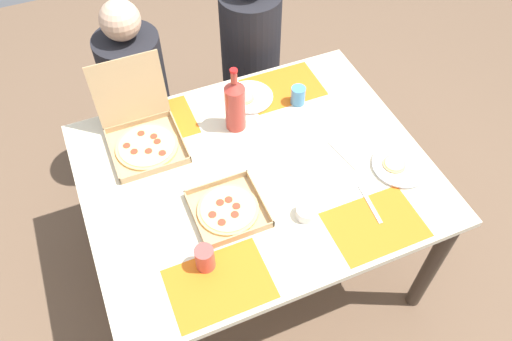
{
  "coord_description": "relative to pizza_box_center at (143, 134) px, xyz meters",
  "views": [
    {
      "loc": [
        -0.51,
        -1.21,
        2.41
      ],
      "look_at": [
        0.0,
        0.0,
        0.78
      ],
      "focal_mm": 35.26,
      "sensor_mm": 36.0,
      "label": 1
    }
  ],
  "objects": [
    {
      "name": "diner_right_seat",
      "position": [
        0.7,
        0.5,
        -0.27
      ],
      "size": [
        0.32,
        0.32,
        1.23
      ],
      "color": "black",
      "rests_on": "ground_plane"
    },
    {
      "name": "placemat_far_right",
      "position": [
        0.7,
        0.09,
        -0.05
      ],
      "size": [
        0.36,
        0.26,
        0.0
      ],
      "primitive_type": "cube",
      "color": "orange",
      "rests_on": "dining_table"
    },
    {
      "name": "plate_far_left",
      "position": [
        0.95,
        -0.55,
        -0.04
      ],
      "size": [
        0.24,
        0.24,
        0.03
      ],
      "color": "white",
      "rests_on": "dining_table"
    },
    {
      "name": "cup_dark",
      "position": [
        0.72,
        -0.03,
        -0.01
      ],
      "size": [
        0.07,
        0.07,
        0.09
      ],
      "primitive_type": "cylinder",
      "color": "teal",
      "rests_on": "dining_table"
    },
    {
      "name": "pizza_box_center",
      "position": [
        0.0,
        0.0,
        0.0
      ],
      "size": [
        0.31,
        0.36,
        0.34
      ],
      "color": "tan",
      "rests_on": "dining_table"
    },
    {
      "name": "placemat_near_left",
      "position": [
        0.07,
        -0.76,
        -0.05
      ],
      "size": [
        0.36,
        0.26,
        0.0
      ],
      "primitive_type": "cube",
      "color": "orange",
      "rests_on": "dining_table"
    },
    {
      "name": "placemat_far_left",
      "position": [
        0.07,
        0.09,
        -0.05
      ],
      "size": [
        0.36,
        0.26,
        0.0
      ],
      "primitive_type": "cube",
      "color": "orange",
      "rests_on": "dining_table"
    },
    {
      "name": "plate_near_right",
      "position": [
        0.52,
        0.08,
        -0.04
      ],
      "size": [
        0.22,
        0.22,
        0.03
      ],
      "color": "white",
      "rests_on": "dining_table"
    },
    {
      "name": "fork_by_near_right",
      "position": [
        0.76,
        -0.4,
        -0.05
      ],
      "size": [
        0.05,
        0.19,
        0.0
      ],
      "primitive_type": "cube",
      "rotation": [
        0.0,
        0.0,
        4.9
      ],
      "color": "#B7B7BC",
      "rests_on": "dining_table"
    },
    {
      "name": "cup_spare",
      "position": [
        0.05,
        -0.67,
        0.0
      ],
      "size": [
        0.07,
        0.07,
        0.1
      ],
      "primitive_type": "cylinder",
      "color": "#BF4742",
      "rests_on": "dining_table"
    },
    {
      "name": "ground_plane",
      "position": [
        0.39,
        -0.34,
        -0.83
      ],
      "size": [
        6.0,
        6.0,
        0.0
      ],
      "primitive_type": "plane",
      "color": "brown"
    },
    {
      "name": "pizza_box_corner_right",
      "position": [
        0.21,
        -0.48,
        -0.04
      ],
      "size": [
        0.27,
        0.27,
        0.04
      ],
      "color": "tan",
      "rests_on": "dining_table"
    },
    {
      "name": "diner_left_seat",
      "position": [
        0.07,
        0.5,
        -0.31
      ],
      "size": [
        0.32,
        0.32,
        1.16
      ],
      "color": "black",
      "rests_on": "ground_plane"
    },
    {
      "name": "placemat_near_right",
      "position": [
        0.7,
        -0.76,
        -0.05
      ],
      "size": [
        0.36,
        0.26,
        0.0
      ],
      "primitive_type": "cube",
      "color": "orange",
      "rests_on": "dining_table"
    },
    {
      "name": "soda_bottle",
      "position": [
        0.4,
        -0.06,
        0.08
      ],
      "size": [
        0.09,
        0.09,
        0.32
      ],
      "color": "#B2382D",
      "rests_on": "dining_table"
    },
    {
      "name": "dining_table",
      "position": [
        0.39,
        -0.34,
        -0.16
      ],
      "size": [
        1.42,
        1.15,
        0.78
      ],
      "color": "#3F3328",
      "rests_on": "ground_plane"
    },
    {
      "name": "fork_by_near_left",
      "position": [
        0.74,
        -0.67,
        -0.05
      ],
      "size": [
        0.03,
        0.19,
        0.0
      ],
      "primitive_type": "cube",
      "rotation": [
        0.0,
        0.0,
        4.62
      ],
      "color": "#B7B7BC",
      "rests_on": "dining_table"
    },
    {
      "name": "condiment_bowl",
      "position": [
        0.48,
        -0.62,
        -0.03
      ],
      "size": [
        0.09,
        0.09,
        0.04
      ],
      "primitive_type": "cylinder",
      "color": "white",
      "rests_on": "dining_table"
    }
  ]
}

